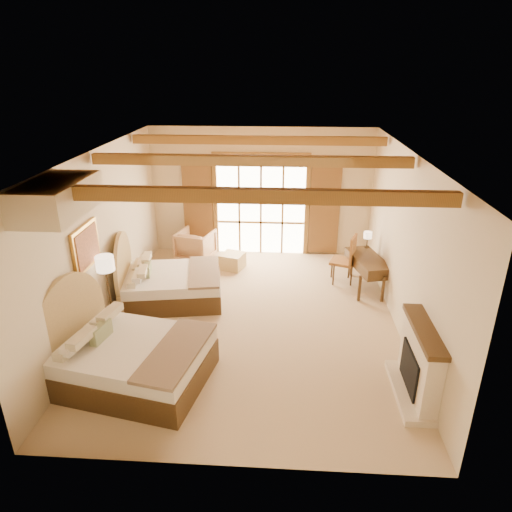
# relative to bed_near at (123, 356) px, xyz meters

# --- Properties ---
(floor) EXTENTS (7.00, 7.00, 0.00)m
(floor) POSITION_rel_bed_near_xyz_m (1.83, 1.94, -0.44)
(floor) COLOR tan
(floor) RESTS_ON ground
(wall_back) EXTENTS (5.50, 0.00, 5.50)m
(wall_back) POSITION_rel_bed_near_xyz_m (1.83, 5.44, 1.16)
(wall_back) COLOR beige
(wall_back) RESTS_ON ground
(wall_left) EXTENTS (0.00, 7.00, 7.00)m
(wall_left) POSITION_rel_bed_near_xyz_m (-0.92, 1.94, 1.16)
(wall_left) COLOR beige
(wall_left) RESTS_ON ground
(wall_right) EXTENTS (0.00, 7.00, 7.00)m
(wall_right) POSITION_rel_bed_near_xyz_m (4.58, 1.94, 1.16)
(wall_right) COLOR beige
(wall_right) RESTS_ON ground
(ceiling) EXTENTS (7.00, 7.00, 0.00)m
(ceiling) POSITION_rel_bed_near_xyz_m (1.83, 1.94, 2.76)
(ceiling) COLOR #B8733E
(ceiling) RESTS_ON ground
(ceiling_beams) EXTENTS (5.39, 4.60, 0.18)m
(ceiling_beams) POSITION_rel_bed_near_xyz_m (1.83, 1.94, 2.64)
(ceiling_beams) COLOR olive
(ceiling_beams) RESTS_ON ceiling
(french_doors) EXTENTS (3.95, 0.08, 2.60)m
(french_doors) POSITION_rel_bed_near_xyz_m (1.83, 5.38, 0.81)
(french_doors) COLOR white
(french_doors) RESTS_ON ground
(fireplace) EXTENTS (0.46, 1.40, 1.16)m
(fireplace) POSITION_rel_bed_near_xyz_m (4.43, -0.06, 0.07)
(fireplace) COLOR beige
(fireplace) RESTS_ON ground
(painting) EXTENTS (0.06, 0.95, 0.75)m
(painting) POSITION_rel_bed_near_xyz_m (-0.87, 1.19, 1.31)
(painting) COLOR #C18C37
(painting) RESTS_ON wall_left
(canopy_valance) EXTENTS (0.70, 1.40, 0.45)m
(canopy_valance) POSITION_rel_bed_near_xyz_m (-0.57, -0.06, 2.51)
(canopy_valance) COLOR beige
(canopy_valance) RESTS_ON ceiling
(bed_near) EXTENTS (2.51, 2.06, 1.45)m
(bed_near) POSITION_rel_bed_near_xyz_m (0.00, 0.00, 0.00)
(bed_near) COLOR #45331A
(bed_near) RESTS_ON floor
(bed_far) EXTENTS (2.23, 1.81, 1.32)m
(bed_far) POSITION_rel_bed_near_xyz_m (-0.01, 2.65, -0.04)
(bed_far) COLOR #45331A
(bed_far) RESTS_ON floor
(nightstand) EXTENTS (0.55, 0.55, 0.59)m
(nightstand) POSITION_rel_bed_near_xyz_m (-0.64, 0.98, -0.14)
(nightstand) COLOR #45331A
(nightstand) RESTS_ON floor
(floor_lamp) EXTENTS (0.32, 0.32, 1.51)m
(floor_lamp) POSITION_rel_bed_near_xyz_m (-0.67, 1.36, 0.84)
(floor_lamp) COLOR #3B2D1B
(floor_lamp) RESTS_ON floor
(armchair) EXTENTS (1.02, 1.03, 0.77)m
(armchair) POSITION_rel_bed_near_xyz_m (0.24, 4.76, -0.05)
(armchair) COLOR tan
(armchair) RESTS_ON floor
(ottoman) EXTENTS (0.65, 0.65, 0.37)m
(ottoman) POSITION_rel_bed_near_xyz_m (1.21, 4.32, -0.25)
(ottoman) COLOR tan
(ottoman) RESTS_ON floor
(desk) EXTENTS (0.89, 1.44, 0.72)m
(desk) POSITION_rel_bed_near_xyz_m (4.26, 3.47, -0.05)
(desk) COLOR #45331A
(desk) RESTS_ON floor
(desk_chair) EXTENTS (0.64, 0.63, 1.12)m
(desk_chair) POSITION_rel_bed_near_xyz_m (3.78, 3.75, -0.09)
(desk_chair) COLOR olive
(desk_chair) RESTS_ON floor
(desk_lamp) EXTENTS (0.19, 0.19, 0.37)m
(desk_lamp) POSITION_rel_bed_near_xyz_m (4.32, 4.07, 0.57)
(desk_lamp) COLOR #3B2D1B
(desk_lamp) RESTS_ON desk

